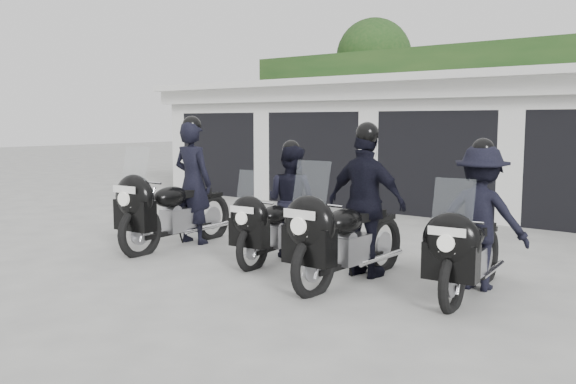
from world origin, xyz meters
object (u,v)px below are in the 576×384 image
Objects in this scene: police_bike_a at (178,194)px; police_bike_c at (358,212)px; police_bike_b at (284,208)px; police_bike_d at (476,225)px.

police_bike_a reaches higher than police_bike_c.
police_bike_b is 0.87× the size of police_bike_c.
police_bike_c reaches higher than police_bike_b.
police_bike_a is at bearing -178.49° from police_bike_c.
police_bike_d reaches higher than police_bike_b.
police_bike_b is 1.50m from police_bike_c.
police_bike_a is 1.05× the size of police_bike_c.
police_bike_c is at bearing -18.71° from police_bike_b.
police_bike_a is 4.72m from police_bike_d.
police_bike_d is (4.70, 0.40, -0.06)m from police_bike_a.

